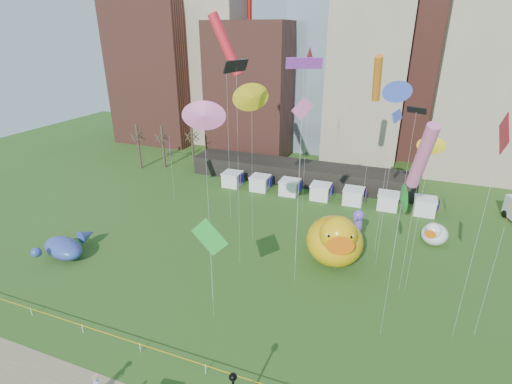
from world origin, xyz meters
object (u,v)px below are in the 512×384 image
at_px(big_duck, 335,239).
at_px(whale_inflatable, 65,247).
at_px(seahorse_green, 338,233).
at_px(seahorse_purple, 358,222).
at_px(small_duck, 434,234).

xyz_separation_m(big_duck, whale_inflatable, (-29.33, -9.67, -1.87)).
relative_size(seahorse_green, seahorse_purple, 1.21).
height_order(big_duck, small_duck, big_duck).
bearing_deg(big_duck, seahorse_green, -87.86).
xyz_separation_m(big_duck, small_duck, (10.61, 8.52, -1.57)).
xyz_separation_m(seahorse_purple, whale_inflatable, (-31.25, -13.71, -2.39)).
height_order(big_duck, whale_inflatable, big_duck).
distance_m(small_duck, whale_inflatable, 43.89).
bearing_deg(small_duck, big_duck, -122.76).
bearing_deg(seahorse_purple, whale_inflatable, -141.47).
bearing_deg(whale_inflatable, big_duck, 31.83).
bearing_deg(seahorse_green, small_duck, 63.76).
height_order(big_duck, seahorse_purple, big_duck).
relative_size(small_duck, seahorse_purple, 0.89).
bearing_deg(whale_inflatable, small_duck, 38.06).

